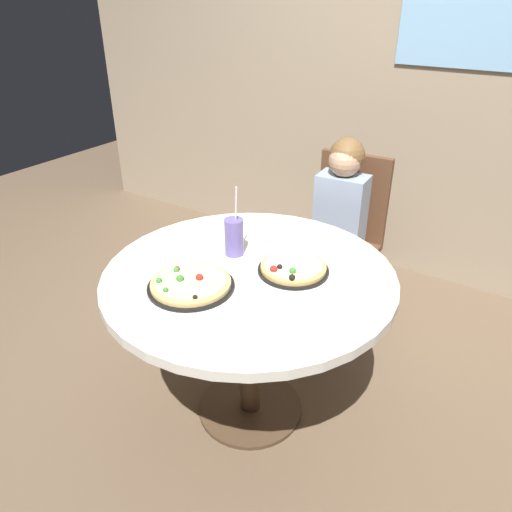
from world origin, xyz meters
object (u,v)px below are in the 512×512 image
object	(u,v)px
pizza_cheese	(293,268)
plate_small	(352,309)
dining_table	(249,294)
pizza_veggie	(191,284)
chair_wooden	(345,230)
diner_child	(333,250)
soda_cup	(234,237)

from	to	relation	value
pizza_cheese	plate_small	bearing A→B (deg)	-21.37
pizza_cheese	plate_small	size ratio (longest dim) A/B	1.58
dining_table	pizza_veggie	bearing A→B (deg)	-119.22
chair_wooden	pizza_veggie	xyz separation A→B (m)	(-0.11, -1.21, 0.24)
chair_wooden	plate_small	size ratio (longest dim) A/B	5.28
pizza_cheese	plate_small	distance (m)	0.33
dining_table	pizza_cheese	bearing A→B (deg)	33.25
pizza_veggie	pizza_cheese	xyz separation A→B (m)	(0.27, 0.31, 0.00)
dining_table	chair_wooden	size ratio (longest dim) A/B	1.23
dining_table	plate_small	world-z (taller)	plate_small
diner_child	soda_cup	bearing A→B (deg)	-101.13
chair_wooden	pizza_veggie	bearing A→B (deg)	-95.40
pizza_cheese	soda_cup	distance (m)	0.29
chair_wooden	diner_child	xyz separation A→B (m)	(0.01, -0.18, -0.05)
pizza_veggie	pizza_cheese	distance (m)	0.41
chair_wooden	diner_child	bearing A→B (deg)	-86.42
diner_child	soda_cup	xyz separation A→B (m)	(-0.14, -0.72, 0.35)
diner_child	pizza_veggie	bearing A→B (deg)	-96.97
pizza_veggie	plate_small	size ratio (longest dim) A/B	1.83
dining_table	diner_child	world-z (taller)	diner_child
diner_child	pizza_veggie	distance (m)	1.08
diner_child	plate_small	world-z (taller)	diner_child
dining_table	pizza_veggie	world-z (taller)	pizza_veggie
diner_child	plate_small	size ratio (longest dim) A/B	6.01
dining_table	chair_wooden	bearing A→B (deg)	90.36
diner_child	pizza_veggie	xyz separation A→B (m)	(-0.13, -1.03, 0.28)
chair_wooden	pizza_veggie	size ratio (longest dim) A/B	2.88
dining_table	pizza_cheese	xyz separation A→B (m)	(0.15, 0.10, 0.12)
chair_wooden	soda_cup	xyz separation A→B (m)	(-0.13, -0.90, 0.30)
dining_table	soda_cup	bearing A→B (deg)	145.87
pizza_veggie	pizza_cheese	world-z (taller)	same
soda_cup	diner_child	bearing A→B (deg)	78.87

